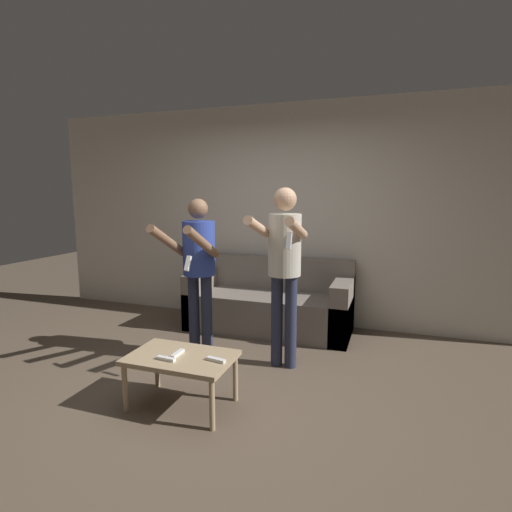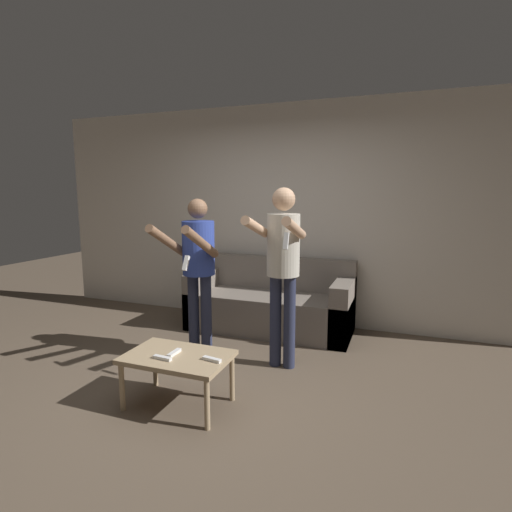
# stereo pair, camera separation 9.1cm
# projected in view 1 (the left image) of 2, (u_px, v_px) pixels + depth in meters

# --- Properties ---
(ground_plane) EXTENTS (14.00, 14.00, 0.00)m
(ground_plane) POSITION_uv_depth(u_px,v_px,m) (207.00, 393.00, 3.27)
(ground_plane) COLOR brown
(wall_back) EXTENTS (6.40, 0.06, 2.70)m
(wall_back) POSITION_uv_depth(u_px,v_px,m) (278.00, 215.00, 5.02)
(wall_back) COLOR beige
(wall_back) RESTS_ON ground_plane
(couch) EXTENTS (1.93, 0.77, 0.84)m
(couch) POSITION_uv_depth(u_px,v_px,m) (270.00, 305.00, 4.79)
(couch) COLOR slate
(couch) RESTS_ON ground_plane
(person_standing_left) EXTENTS (0.44, 0.75, 1.57)m
(person_standing_left) POSITION_uv_depth(u_px,v_px,m) (198.00, 260.00, 3.90)
(person_standing_left) COLOR #282D47
(person_standing_left) RESTS_ON ground_plane
(person_standing_right) EXTENTS (0.42, 0.69, 1.68)m
(person_standing_right) POSITION_uv_depth(u_px,v_px,m) (284.00, 258.00, 3.62)
(person_standing_right) COLOR #282D47
(person_standing_right) RESTS_ON ground_plane
(coffee_table) EXTENTS (0.79, 0.51, 0.41)m
(coffee_table) POSITION_uv_depth(u_px,v_px,m) (181.00, 361.00, 3.02)
(coffee_table) COLOR tan
(coffee_table) RESTS_ON ground_plane
(remote_near) EXTENTS (0.15, 0.05, 0.02)m
(remote_near) POSITION_uv_depth(u_px,v_px,m) (166.00, 359.00, 2.93)
(remote_near) COLOR white
(remote_near) RESTS_ON coffee_table
(remote_mid) EXTENTS (0.15, 0.06, 0.02)m
(remote_mid) POSITION_uv_depth(u_px,v_px,m) (216.00, 360.00, 2.91)
(remote_mid) COLOR white
(remote_mid) RESTS_ON coffee_table
(remote_far) EXTENTS (0.04, 0.15, 0.02)m
(remote_far) POSITION_uv_depth(u_px,v_px,m) (178.00, 354.00, 3.02)
(remote_far) COLOR white
(remote_far) RESTS_ON coffee_table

